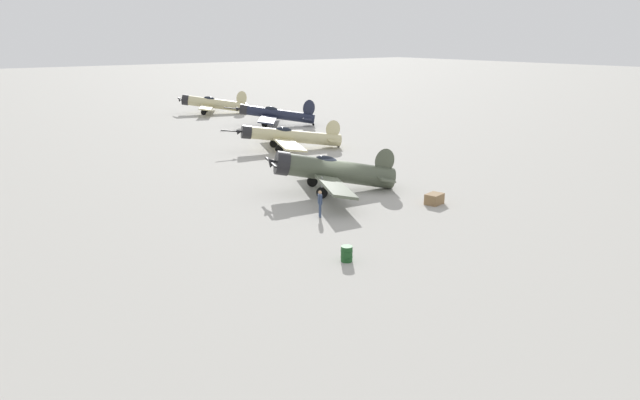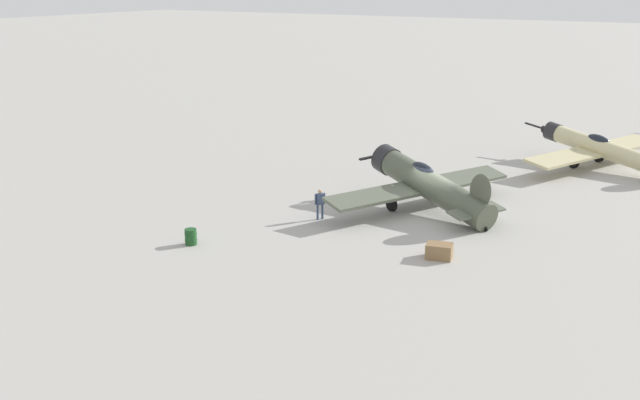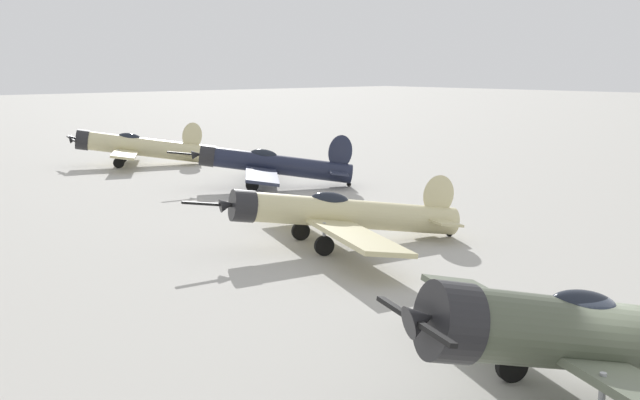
{
  "view_description": "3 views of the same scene",
  "coord_description": "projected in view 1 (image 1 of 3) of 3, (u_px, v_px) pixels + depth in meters",
  "views": [
    {
      "loc": [
        -25.74,
        -32.35,
        10.97
      ],
      "look_at": [
        -4.8,
        -4.3,
        1.1
      ],
      "focal_mm": 32.74,
      "sensor_mm": 36.0,
      "label": 1
    },
    {
      "loc": [
        15.58,
        -38.49,
        12.82
      ],
      "look_at": [
        -4.8,
        -4.3,
        1.1
      ],
      "focal_mm": 42.68,
      "sensor_mm": 36.0,
      "label": 2
    },
    {
      "loc": [
        -16.03,
        -8.28,
        7.48
      ],
      "look_at": [
        6.83,
        17.67,
        1.6
      ],
      "focal_mm": 44.42,
      "sensor_mm": 36.0,
      "label": 3
    }
  ],
  "objects": [
    {
      "name": "airplane_far_line",
      "position": [
        274.0,
        114.0,
        73.6
      ],
      "size": [
        10.15,
        11.7,
        3.34
      ],
      "rotation": [
        0.0,
        0.0,
        2.51
      ],
      "color": "#1E2338",
      "rests_on": "ground_plane"
    },
    {
      "name": "airplane_outer_stand",
      "position": [
        212.0,
        103.0,
        85.24
      ],
      "size": [
        9.23,
        9.89,
        3.3
      ],
      "rotation": [
        0.0,
        0.0,
        2.59
      ],
      "color": "beige",
      "rests_on": "ground_plane"
    },
    {
      "name": "airplane_foreground",
      "position": [
        331.0,
        171.0,
        42.21
      ],
      "size": [
        9.31,
        12.17,
        3.22
      ],
      "rotation": [
        0.0,
        0.0,
        2.71
      ],
      "color": "#4C5442",
      "rests_on": "ground_plane"
    },
    {
      "name": "airplane_mid_apron",
      "position": [
        288.0,
        136.0,
        57.95
      ],
      "size": [
        11.51,
        13.08,
        2.87
      ],
      "rotation": [
        0.0,
        0.0,
        2.76
      ],
      "color": "beige",
      "rests_on": "ground_plane"
    },
    {
      "name": "ground_plane",
      "position": [
        337.0,
        191.0,
        42.74
      ],
      "size": [
        400.0,
        400.0,
        0.0
      ],
      "primitive_type": "plane",
      "color": "#A8A59E"
    },
    {
      "name": "ground_crew_mechanic",
      "position": [
        320.0,
        201.0,
        36.38
      ],
      "size": [
        0.42,
        0.59,
        1.7
      ],
      "rotation": [
        0.0,
        0.0,
        2.65
      ],
      "color": "#384766",
      "rests_on": "ground_plane"
    },
    {
      "name": "equipment_crate",
      "position": [
        434.0,
        199.0,
        39.37
      ],
      "size": [
        1.39,
        1.15,
        0.72
      ],
      "rotation": [
        0.0,
        0.0,
        3.37
      ],
      "color": "olive",
      "rests_on": "ground_plane"
    },
    {
      "name": "fuel_drum",
      "position": [
        347.0,
        254.0,
        29.32
      ],
      "size": [
        0.62,
        0.62,
        0.81
      ],
      "color": "#19471E",
      "rests_on": "ground_plane"
    }
  ]
}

